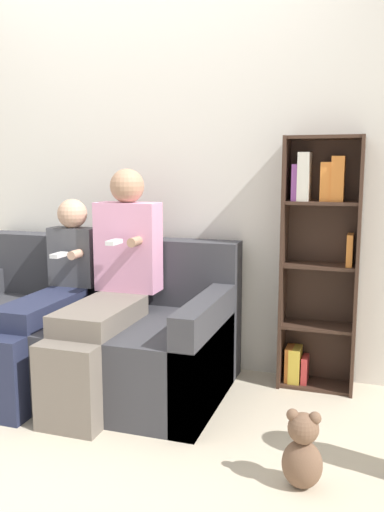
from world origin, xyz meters
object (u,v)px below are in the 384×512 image
Objects in this scene: teddy_bear at (302,452)px; bookshelf at (318,258)px; couch at (83,336)px; adult_seated at (110,284)px; child_seated at (46,297)px.

bookshelf is at bearing 93.16° from teddy_bear.
couch is 1.53m from teddy_bear.
couch is at bearing -163.87° from bookshelf.
teddy_bear is (0.06, -1.07, -0.60)m from bookshelf.
couch is 5.25× the size of teddy_bear.
bookshelf is at bearing 24.19° from adult_seated.
child_seated is (-0.14, -0.15, 0.26)m from couch.
couch is 0.33m from child_seated.
couch is 1.37× the size of adult_seated.
bookshelf is (1.06, 0.48, 0.13)m from adult_seated.
adult_seated is 1.35m from teddy_bear.
bookshelf is at bearing 20.17° from child_seated.
bookshelf is 1.23m from teddy_bear.
adult_seated is at bearing 152.25° from teddy_bear.
child_seated is 0.75× the size of bookshelf.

